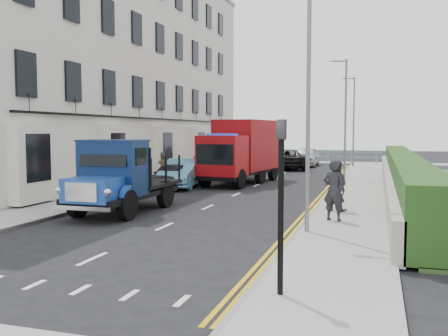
# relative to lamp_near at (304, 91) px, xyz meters

# --- Properties ---
(ground) EXTENTS (120.00, 120.00, 0.00)m
(ground) POSITION_rel_lamp_near_xyz_m (-4.18, 2.00, -4.00)
(ground) COLOR black
(ground) RESTS_ON ground
(pavement_west) EXTENTS (2.40, 38.00, 0.12)m
(pavement_west) POSITION_rel_lamp_near_xyz_m (-9.38, 11.00, -3.94)
(pavement_west) COLOR gray
(pavement_west) RESTS_ON ground
(pavement_east) EXTENTS (2.60, 38.00, 0.12)m
(pavement_east) POSITION_rel_lamp_near_xyz_m (1.12, 11.00, -3.94)
(pavement_east) COLOR gray
(pavement_east) RESTS_ON ground
(promenade) EXTENTS (30.00, 2.50, 0.12)m
(promenade) POSITION_rel_lamp_near_xyz_m (-4.18, 31.00, -3.94)
(promenade) COLOR gray
(promenade) RESTS_ON ground
(sea_plane) EXTENTS (120.00, 120.00, 0.00)m
(sea_plane) POSITION_rel_lamp_near_xyz_m (-4.18, 62.00, -4.00)
(sea_plane) COLOR #4F5C6C
(sea_plane) RESTS_ON ground
(terrace_west) EXTENTS (6.31, 30.20, 14.25)m
(terrace_west) POSITION_rel_lamp_near_xyz_m (-13.65, 15.00, 3.17)
(terrace_west) COLOR silver
(terrace_west) RESTS_ON ground
(garden_east) EXTENTS (1.45, 28.00, 1.75)m
(garden_east) POSITION_rel_lamp_near_xyz_m (3.03, 11.00, -3.10)
(garden_east) COLOR #B2AD9E
(garden_east) RESTS_ON ground
(seafront_railing) EXTENTS (13.00, 0.08, 1.11)m
(seafront_railing) POSITION_rel_lamp_near_xyz_m (-4.18, 30.20, -3.42)
(seafront_railing) COLOR #59B2A5
(seafront_railing) RESTS_ON ground
(lamp_near) EXTENTS (1.23, 0.18, 7.00)m
(lamp_near) POSITION_rel_lamp_near_xyz_m (0.00, 0.00, 0.00)
(lamp_near) COLOR slate
(lamp_near) RESTS_ON ground
(lamp_mid) EXTENTS (1.23, 0.18, 7.00)m
(lamp_mid) POSITION_rel_lamp_near_xyz_m (0.00, 16.00, 0.00)
(lamp_mid) COLOR slate
(lamp_mid) RESTS_ON ground
(lamp_far) EXTENTS (1.23, 0.18, 7.00)m
(lamp_far) POSITION_rel_lamp_near_xyz_m (0.00, 26.00, 0.00)
(lamp_far) COLOR slate
(lamp_far) RESTS_ON ground
(traffic_signal) EXTENTS (0.16, 0.20, 3.10)m
(traffic_signal) POSITION_rel_lamp_near_xyz_m (0.42, -5.50, -1.92)
(traffic_signal) COLOR black
(traffic_signal) RESTS_ON ground
(bedford_lorry) EXTENTS (2.24, 5.45, 2.56)m
(bedford_lorry) POSITION_rel_lamp_near_xyz_m (-6.66, 1.50, -2.82)
(bedford_lorry) COLOR black
(bedford_lorry) RESTS_ON ground
(red_lorry) EXTENTS (3.17, 6.91, 3.49)m
(red_lorry) POSITION_rel_lamp_near_xyz_m (-5.16, 12.82, -2.14)
(red_lorry) COLOR black
(red_lorry) RESTS_ON ground
(parked_car_front) EXTENTS (1.79, 3.98, 1.33)m
(parked_car_front) POSITION_rel_lamp_near_xyz_m (-7.78, 9.00, -3.33)
(parked_car_front) COLOR black
(parked_car_front) RESTS_ON ground
(parked_car_mid) EXTENTS (2.10, 4.62, 1.47)m
(parked_car_mid) POSITION_rel_lamp_near_xyz_m (-7.59, 9.97, -3.26)
(parked_car_mid) COLOR #5A9CC2
(parked_car_mid) RESTS_ON ground
(parked_car_rear) EXTENTS (2.86, 5.54, 1.54)m
(parked_car_rear) POSITION_rel_lamp_near_xyz_m (-7.73, 17.01, -3.23)
(parked_car_rear) COLOR #98989C
(parked_car_rear) RESTS_ON ground
(seafront_car_left) EXTENTS (4.25, 5.98, 1.51)m
(seafront_car_left) POSITION_rel_lamp_near_xyz_m (-4.68, 23.59, -3.24)
(seafront_car_left) COLOR black
(seafront_car_left) RESTS_ON ground
(seafront_car_right) EXTENTS (1.90, 4.69, 1.60)m
(seafront_car_right) POSITION_rel_lamp_near_xyz_m (-3.68, 27.21, -3.20)
(seafront_car_right) COLOR silver
(seafront_car_right) RESTS_ON ground
(pedestrian_east_near) EXTENTS (0.79, 0.62, 1.90)m
(pedestrian_east_near) POSITION_rel_lamp_near_xyz_m (0.69, 1.89, -2.93)
(pedestrian_east_near) COLOR #222228
(pedestrian_east_near) RESTS_ON pavement_east
(pedestrian_east_far) EXTENTS (1.00, 0.86, 1.76)m
(pedestrian_east_far) POSITION_rel_lamp_near_xyz_m (0.58, 3.88, -3.00)
(pedestrian_east_far) COLOR #2E2A33
(pedestrian_east_far) RESTS_ON pavement_east
(pedestrian_west_near) EXTENTS (0.94, 0.89, 1.56)m
(pedestrian_west_near) POSITION_rel_lamp_near_xyz_m (-8.58, 14.80, -3.10)
(pedestrian_west_near) COLOR black
(pedestrian_west_near) RESTS_ON pavement_west
(pedestrian_west_far) EXTENTS (0.85, 0.66, 1.54)m
(pedestrian_west_far) POSITION_rel_lamp_near_xyz_m (-10.16, 13.09, -3.11)
(pedestrian_west_far) COLOR #3F382D
(pedestrian_west_far) RESTS_ON pavement_west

